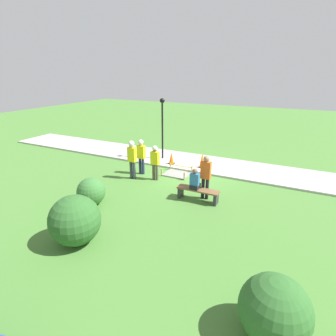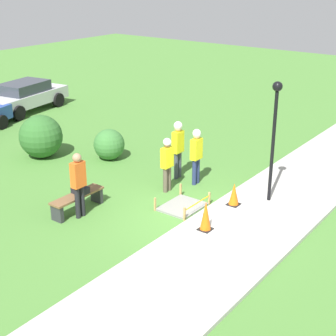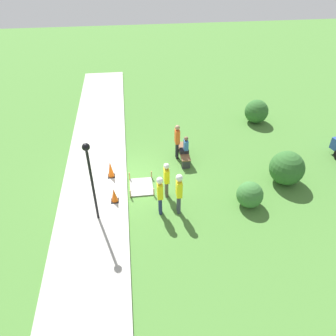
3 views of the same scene
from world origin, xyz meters
TOP-DOWN VIEW (x-y plane):
  - ground_plane at (0.00, 0.00)m, footprint 60.00×60.00m
  - sidewalk at (0.00, -1.47)m, footprint 28.00×2.94m
  - wet_concrete_patch at (0.56, 0.64)m, footprint 1.31×1.08m
  - traffic_cone_near_patch at (-0.32, -0.71)m, footprint 0.34×0.34m
  - traffic_cone_far_patch at (1.43, -0.54)m, footprint 0.34×0.34m
  - park_bench at (-1.41, 2.90)m, footprint 1.74×0.44m
  - person_seated_on_bench at (-1.28, 2.95)m, footprint 0.36×0.44m
  - worker_supervisor at (1.24, 1.71)m, footprint 0.40×0.25m
  - worker_assistant at (2.31, 2.08)m, footprint 0.40×0.28m
  - worker_trainee at (2.26, 1.33)m, footprint 0.40×0.26m
  - bystander_in_orange_shirt at (-1.61, 2.59)m, footprint 0.40×0.25m
  - lamppost_near at (2.35, -1.21)m, footprint 0.28×0.28m
  - shrub_rounded_near at (2.27, 5.09)m, footprint 1.12×1.12m
  - shrub_rounded_mid at (0.97, 7.23)m, footprint 1.57×1.57m
  - shrub_rounded_far at (-4.78, 7.85)m, footprint 1.39×1.39m

SIDE VIEW (x-z plane):
  - ground_plane at x=0.00m, z-range 0.00..0.00m
  - wet_concrete_patch at x=0.56m, z-range -0.16..0.24m
  - sidewalk at x=0.00m, z-range 0.00..0.10m
  - park_bench at x=-1.41m, z-range 0.10..0.62m
  - traffic_cone_far_patch at x=1.43m, z-range 0.10..0.76m
  - traffic_cone_near_patch at x=-0.32m, z-range 0.10..0.91m
  - shrub_rounded_near at x=2.27m, z-range 0.00..1.12m
  - shrub_rounded_far at x=-4.78m, z-range 0.00..1.39m
  - shrub_rounded_mid at x=0.97m, z-range 0.00..1.57m
  - person_seated_on_bench at x=-1.28m, z-range 0.42..1.31m
  - worker_supervisor at x=1.24m, z-range 0.16..1.89m
  - bystander_in_orange_shirt at x=-1.61m, z-range 0.14..2.02m
  - worker_trainee at x=2.26m, z-range 0.18..2.01m
  - worker_assistant at x=2.31m, z-range 0.21..2.15m
  - lamppost_near at x=2.35m, z-range 0.68..4.21m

